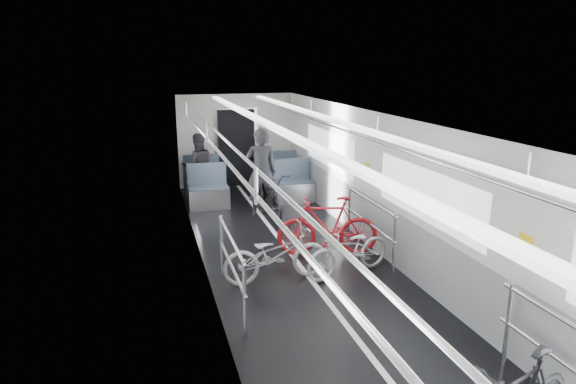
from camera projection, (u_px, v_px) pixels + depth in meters
name	position (u px, v px, depth m)	size (l,w,h in m)	color
car_shell	(291.00, 191.00, 8.56)	(3.02, 14.01, 2.41)	black
bike_left_far	(276.00, 254.00, 7.67)	(0.57, 1.63, 0.86)	#A2A1A6
bike_right_mid	(349.00, 250.00, 7.90)	(0.54, 1.54, 0.81)	#ACACB1
bike_right_far	(328.00, 226.00, 8.68)	(0.49, 1.72, 1.04)	#AC151B
bike_aisle	(267.00, 194.00, 10.87)	(0.65, 1.87, 0.98)	black
person_standing	(261.00, 172.00, 10.83)	(0.69, 0.45, 1.89)	black
person_seated	(198.00, 166.00, 12.21)	(0.77, 0.60, 1.58)	#2F2B33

